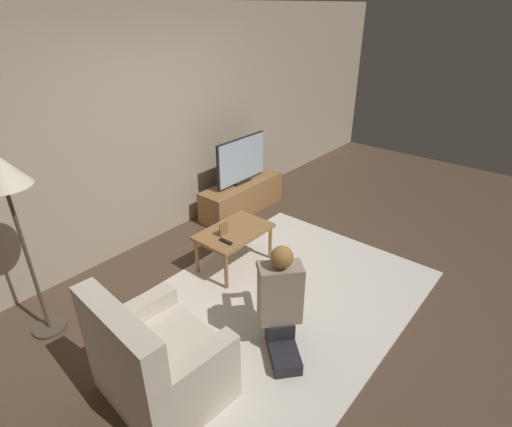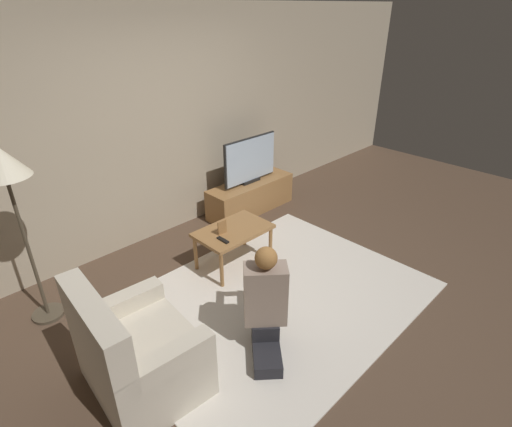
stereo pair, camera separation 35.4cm
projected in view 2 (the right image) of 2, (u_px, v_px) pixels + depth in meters
name	position (u px, v px, depth m)	size (l,w,h in m)	color
ground_plane	(274.00, 300.00, 3.88)	(10.00, 10.00, 0.00)	brown
wall_back	(151.00, 130.00, 4.49)	(10.00, 0.06, 2.60)	tan
rug	(274.00, 300.00, 3.87)	(2.87, 2.17, 0.02)	silver
tv_stand	(251.00, 196.00, 5.49)	(1.29, 0.40, 0.42)	olive
tv	(250.00, 160.00, 5.24)	(0.88, 0.08, 0.62)	black
coffee_table	(233.00, 234.00, 4.23)	(0.79, 0.50, 0.45)	olive
floor_lamp	(5.00, 175.00, 3.05)	(0.39, 0.39, 1.63)	#4C4233
armchair	(138.00, 356.00, 2.86)	(0.77, 0.91, 0.93)	beige
person_kneeling	(265.00, 301.00, 3.16)	(0.71, 0.76, 0.95)	#232328
picture_frame	(222.00, 227.00, 4.09)	(0.11, 0.01, 0.15)	olive
remote	(223.00, 240.00, 3.99)	(0.04, 0.15, 0.02)	black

